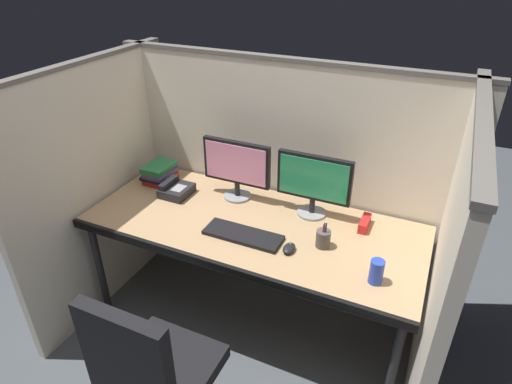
% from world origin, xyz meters
% --- Properties ---
extents(ground_plane, '(8.00, 8.00, 0.00)m').
position_xyz_m(ground_plane, '(0.00, 0.00, 0.00)').
color(ground_plane, '#4C5156').
extents(cubicle_partition_rear, '(2.21, 0.06, 1.57)m').
position_xyz_m(cubicle_partition_rear, '(0.00, 0.74, 0.79)').
color(cubicle_partition_rear, beige).
rests_on(cubicle_partition_rear, ground).
extents(cubicle_partition_left, '(0.06, 1.41, 1.57)m').
position_xyz_m(cubicle_partition_left, '(-0.99, 0.20, 0.79)').
color(cubicle_partition_left, beige).
rests_on(cubicle_partition_left, ground).
extents(cubicle_partition_right, '(0.06, 1.41, 1.57)m').
position_xyz_m(cubicle_partition_right, '(0.99, 0.20, 0.79)').
color(cubicle_partition_right, beige).
rests_on(cubicle_partition_right, ground).
extents(desk, '(1.90, 0.80, 0.74)m').
position_xyz_m(desk, '(0.00, 0.29, 0.69)').
color(desk, tan).
rests_on(desk, ground).
extents(monitor_left, '(0.43, 0.17, 0.37)m').
position_xyz_m(monitor_left, '(-0.21, 0.53, 0.96)').
color(monitor_left, gray).
rests_on(monitor_left, desk).
extents(monitor_right, '(0.43, 0.17, 0.37)m').
position_xyz_m(monitor_right, '(0.27, 0.54, 0.96)').
color(monitor_right, gray).
rests_on(monitor_right, desk).
extents(keyboard_main, '(0.43, 0.15, 0.02)m').
position_xyz_m(keyboard_main, '(0.01, 0.17, 0.75)').
color(keyboard_main, black).
rests_on(keyboard_main, desk).
extents(computer_mouse, '(0.06, 0.10, 0.04)m').
position_xyz_m(computer_mouse, '(0.28, 0.15, 0.76)').
color(computer_mouse, black).
rests_on(computer_mouse, desk).
extents(pen_cup, '(0.08, 0.08, 0.15)m').
position_xyz_m(pen_cup, '(0.42, 0.26, 0.79)').
color(pen_cup, '#4C4742').
rests_on(pen_cup, desk).
extents(book_stack, '(0.17, 0.22, 0.12)m').
position_xyz_m(book_stack, '(-0.77, 0.50, 0.80)').
color(book_stack, '#B22626').
rests_on(book_stack, desk).
extents(desk_phone, '(0.17, 0.19, 0.09)m').
position_xyz_m(desk_phone, '(-0.58, 0.40, 0.77)').
color(desk_phone, black).
rests_on(desk_phone, desk).
extents(soda_can, '(0.07, 0.07, 0.12)m').
position_xyz_m(soda_can, '(0.73, 0.10, 0.80)').
color(soda_can, '#263FB2').
rests_on(soda_can, desk).
extents(red_stapler, '(0.04, 0.15, 0.06)m').
position_xyz_m(red_stapler, '(0.58, 0.53, 0.77)').
color(red_stapler, red).
rests_on(red_stapler, desk).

